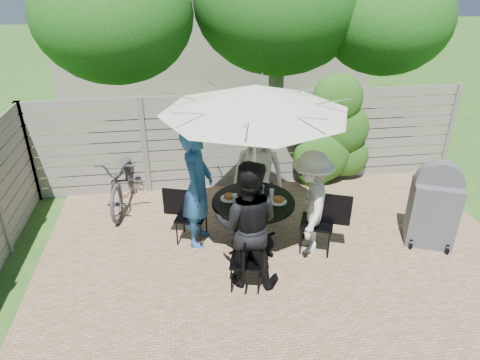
{
  "coord_description": "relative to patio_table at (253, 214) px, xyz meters",
  "views": [
    {
      "loc": [
        -1.34,
        -4.38,
        3.88
      ],
      "look_at": [
        -0.51,
        1.19,
        1.03
      ],
      "focal_mm": 32.0,
      "sensor_mm": 36.0,
      "label": 1
    }
  ],
  "objects": [
    {
      "name": "glass_right",
      "position": [
        0.28,
        0.03,
        0.31
      ],
      "size": [
        0.07,
        0.07,
        0.14
      ],
      "primitive_type": "cylinder",
      "color": "silver",
      "rests_on": "patio_table"
    },
    {
      "name": "glass_front",
      "position": [
        0.03,
        -0.28,
        0.31
      ],
      "size": [
        0.07,
        0.07,
        0.14
      ],
      "primitive_type": "cylinder",
      "color": "silver",
      "rests_on": "patio_table"
    },
    {
      "name": "plate_front",
      "position": [
        -0.1,
        -0.35,
        0.26
      ],
      "size": [
        0.26,
        0.26,
        0.06
      ],
      "color": "white",
      "rests_on": "patio_table"
    },
    {
      "name": "plate_left",
      "position": [
        -0.35,
        0.1,
        0.26
      ],
      "size": [
        0.26,
        0.26,
        0.06
      ],
      "color": "white",
      "rests_on": "patio_table"
    },
    {
      "name": "plate_back",
      "position": [
        0.1,
        0.35,
        0.26
      ],
      "size": [
        0.26,
        0.26,
        0.06
      ],
      "color": "white",
      "rests_on": "patio_table"
    },
    {
      "name": "bicycle",
      "position": [
        -2.02,
        1.61,
        -0.05
      ],
      "size": [
        0.89,
        1.97,
        1.0
      ],
      "primitive_type": "imported",
      "rotation": [
        0.0,
        0.0,
        -0.12
      ],
      "color": "#333338",
      "rests_on": "ground"
    },
    {
      "name": "chair_back",
      "position": [
        0.26,
        0.93,
        -0.26
      ],
      "size": [
        0.58,
        0.74,
        0.97
      ],
      "rotation": [
        0.0,
        0.0,
        4.42
      ],
      "color": "black",
      "rests_on": "ground"
    },
    {
      "name": "coffee_cup",
      "position": [
        0.16,
        0.19,
        0.3
      ],
      "size": [
        0.08,
        0.08,
        0.12
      ],
      "primitive_type": "cylinder",
      "color": "#C6B293",
      "rests_on": "patio_table"
    },
    {
      "name": "glass_left",
      "position": [
        -0.28,
        -0.03,
        0.31
      ],
      "size": [
        0.07,
        0.07,
        0.14
      ],
      "primitive_type": "cylinder",
      "color": "silver",
      "rests_on": "patio_table"
    },
    {
      "name": "patio_table",
      "position": [
        0.0,
        0.0,
        0.0
      ],
      "size": [
        1.48,
        1.48,
        0.79
      ],
      "rotation": [
        0.0,
        0.0,
        -0.27
      ],
      "color": "black",
      "rests_on": "ground"
    },
    {
      "name": "chair_left",
      "position": [
        -0.93,
        0.26,
        -0.28
      ],
      "size": [
        0.68,
        0.54,
        0.89
      ],
      "rotation": [
        0.0,
        0.0,
        5.97
      ],
      "color": "black",
      "rests_on": "ground"
    },
    {
      "name": "chair_right",
      "position": [
        0.93,
        -0.26,
        -0.26
      ],
      "size": [
        0.74,
        0.61,
        0.97
      ],
      "rotation": [
        0.0,
        0.0,
        2.75
      ],
      "color": "black",
      "rests_on": "ground"
    },
    {
      "name": "umbrella",
      "position": [
        -0.0,
        0.0,
        1.76
      ],
      "size": [
        3.17,
        3.17,
        2.5
      ],
      "rotation": [
        0.0,
        0.0,
        -0.27
      ],
      "color": "silver",
      "rests_on": "ground"
    },
    {
      "name": "person_front",
      "position": [
        -0.22,
        -0.8,
        0.34
      ],
      "size": [
        1.02,
        0.88,
        1.78
      ],
      "primitive_type": "imported",
      "rotation": [
        0.0,
        0.0,
        2.87
      ],
      "color": "black",
      "rests_on": "ground"
    },
    {
      "name": "person_right",
      "position": [
        0.8,
        -0.22,
        0.25
      ],
      "size": [
        0.85,
        1.15,
        1.59
      ],
      "primitive_type": "imported",
      "rotation": [
        0.0,
        0.0,
        4.44
      ],
      "color": "beige",
      "rests_on": "ground"
    },
    {
      "name": "bbq_grill",
      "position": [
        2.69,
        -0.32,
        0.07
      ],
      "size": [
        0.82,
        0.73,
        1.37
      ],
      "rotation": [
        0.0,
        0.0,
        -0.4
      ],
      "color": "#545559",
      "rests_on": "ground"
    },
    {
      "name": "backyard_envelope",
      "position": [
        0.43,
        9.3,
        2.06
      ],
      "size": [
        60.0,
        60.0,
        5.0
      ],
      "color": "#275219",
      "rests_on": "ground"
    },
    {
      "name": "plate_extra",
      "position": [
        0.09,
        -0.34,
        0.26
      ],
      "size": [
        0.24,
        0.24,
        0.06
      ],
      "color": "white",
      "rests_on": "patio_table"
    },
    {
      "name": "chair_front",
      "position": [
        -0.26,
        -0.93,
        -0.3
      ],
      "size": [
        0.49,
        0.64,
        0.84
      ],
      "rotation": [
        0.0,
        0.0,
        1.33
      ],
      "color": "black",
      "rests_on": "ground"
    },
    {
      "name": "glass_back",
      "position": [
        -0.03,
        0.28,
        0.31
      ],
      "size": [
        0.07,
        0.07,
        0.14
      ],
      "primitive_type": "cylinder",
      "color": "silver",
      "rests_on": "patio_table"
    },
    {
      "name": "person_left",
      "position": [
        -0.8,
        0.22,
        0.39
      ],
      "size": [
        0.61,
        0.78,
        1.87
      ],
      "primitive_type": "imported",
      "rotation": [
        0.0,
        0.0,
        7.58
      ],
      "color": "#235797",
      "rests_on": "ground"
    },
    {
      "name": "person_back",
      "position": [
        0.22,
        0.8,
        0.3
      ],
      "size": [
        0.95,
        0.74,
        1.7
      ],
      "primitive_type": "imported",
      "rotation": [
        0.0,
        0.0,
        6.01
      ],
      "color": "silver",
      "rests_on": "ground"
    },
    {
      "name": "plate_right",
      "position": [
        0.35,
        -0.1,
        0.26
      ],
      "size": [
        0.26,
        0.26,
        0.06
      ],
      "color": "white",
      "rests_on": "patio_table"
    },
    {
      "name": "syrup_jug",
      "position": [
        -0.04,
        0.06,
        0.32
      ],
      "size": [
        0.09,
        0.09,
        0.16
      ],
      "primitive_type": "cylinder",
      "color": "#59280C",
      "rests_on": "patio_table"
    }
  ]
}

